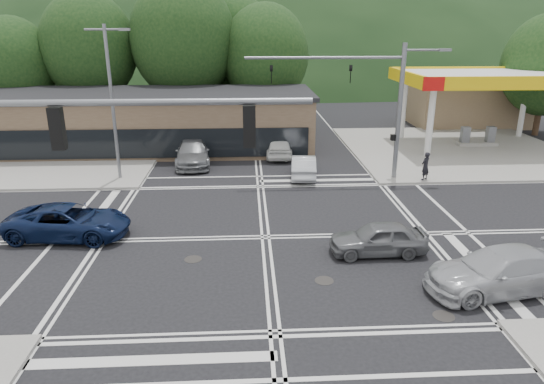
{
  "coord_description": "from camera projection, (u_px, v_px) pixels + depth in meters",
  "views": [
    {
      "loc": [
        -0.78,
        -19.67,
        8.88
      ],
      "look_at": [
        0.4,
        2.08,
        1.4
      ],
      "focal_mm": 32.0,
      "sensor_mm": 36.0,
      "label": 1
    }
  ],
  "objects": [
    {
      "name": "streetlight_nw",
      "position": [
        113.0,
        96.0,
        27.93
      ],
      "size": [
        2.5,
        0.25,
        9.0
      ],
      "color": "slate",
      "rests_on": "ground"
    },
    {
      "name": "car_blue_west",
      "position": [
        69.0,
        222.0,
        21.29
      ],
      "size": [
        5.48,
        2.9,
        1.47
      ],
      "primitive_type": "imported",
      "rotation": [
        0.0,
        0.0,
        1.48
      ],
      "color": "#0D193B",
      "rests_on": "ground"
    },
    {
      "name": "tree_n_d",
      "position": [
        14.0,
        65.0,
        40.3
      ],
      "size": [
        6.8,
        6.8,
        9.76
      ],
      "color": "#382619",
      "rests_on": "ground"
    },
    {
      "name": "pedestrian",
      "position": [
        425.0,
        166.0,
        28.76
      ],
      "size": [
        0.74,
        0.7,
        1.69
      ],
      "primitive_type": "imported",
      "rotation": [
        0.0,
        0.0,
        3.8
      ],
      "color": "black",
      "rests_on": "sidewalk_ne"
    },
    {
      "name": "car_grey_center",
      "position": [
        378.0,
        238.0,
        19.76
      ],
      "size": [
        3.98,
        1.66,
        1.35
      ],
      "primitive_type": "imported",
      "rotation": [
        0.0,
        0.0,
        -1.55
      ],
      "color": "slate",
      "rests_on": "ground"
    },
    {
      "name": "sidewalk_nw",
      "position": [
        49.0,
        155.0,
        34.87
      ],
      "size": [
        16.0,
        16.0,
        0.15
      ],
      "primitive_type": "cube",
      "color": "gray",
      "rests_on": "ground"
    },
    {
      "name": "hill_north",
      "position": [
        249.0,
        69.0,
        106.5
      ],
      "size": [
        252.0,
        126.0,
        140.0
      ],
      "primitive_type": "ellipsoid",
      "color": "black",
      "rests_on": "ground"
    },
    {
      "name": "convenience_store",
      "position": [
        467.0,
        104.0,
        45.52
      ],
      "size": [
        10.0,
        6.0,
        3.8
      ],
      "primitive_type": "cube",
      "color": "#846B4F",
      "rests_on": "ground"
    },
    {
      "name": "tree_n_a",
      "position": [
        89.0,
        48.0,
        41.13
      ],
      "size": [
        8.0,
        8.0,
        11.75
      ],
      "color": "#382619",
      "rests_on": "ground"
    },
    {
      "name": "car_queue_b",
      "position": [
        279.0,
        146.0,
        34.55
      ],
      "size": [
        2.04,
        4.59,
        1.53
      ],
      "primitive_type": "imported",
      "rotation": [
        0.0,
        0.0,
        3.09
      ],
      "color": "white",
      "rests_on": "ground"
    },
    {
      "name": "car_queue_a",
      "position": [
        303.0,
        166.0,
        29.91
      ],
      "size": [
        1.85,
        4.3,
        1.38
      ],
      "primitive_type": "imported",
      "rotation": [
        0.0,
        0.0,
        3.05
      ],
      "color": "silver",
      "rests_on": "ground"
    },
    {
      "name": "car_silver_east",
      "position": [
        500.0,
        271.0,
        16.94
      ],
      "size": [
        5.54,
        2.93,
        1.53
      ],
      "primitive_type": "imported",
      "rotation": [
        0.0,
        0.0,
        -1.42
      ],
      "color": "#A9ABB0",
      "rests_on": "ground"
    },
    {
      "name": "signal_mast_sw",
      "position": [
        16.0,
        189.0,
        11.77
      ],
      "size": [
        9.14,
        0.28,
        8.0
      ],
      "color": "slate",
      "rests_on": "ground"
    },
    {
      "name": "commercial_row",
      "position": [
        150.0,
        122.0,
        36.49
      ],
      "size": [
        24.0,
        8.0,
        4.0
      ],
      "primitive_type": "cube",
      "color": "brown",
      "rests_on": "ground"
    },
    {
      "name": "tree_n_e",
      "position": [
        232.0,
        45.0,
        45.52
      ],
      "size": [
        8.4,
        8.4,
        11.98
      ],
      "color": "#382619",
      "rests_on": "ground"
    },
    {
      "name": "ground",
      "position": [
        266.0,
        237.0,
        21.5
      ],
      "size": [
        120.0,
        120.0,
        0.0
      ],
      "primitive_type": "plane",
      "color": "black",
      "rests_on": "ground"
    },
    {
      "name": "car_northbound",
      "position": [
        193.0,
        153.0,
        32.64
      ],
      "size": [
        2.67,
        5.65,
        1.59
      ],
      "primitive_type": "imported",
      "rotation": [
        0.0,
        0.0,
        0.08
      ],
      "color": "slate",
      "rests_on": "ground"
    },
    {
      "name": "sidewalk_ne",
      "position": [
        456.0,
        150.0,
        36.41
      ],
      "size": [
        16.0,
        16.0,
        0.15
      ],
      "primitive_type": "cube",
      "color": "gray",
      "rests_on": "ground"
    },
    {
      "name": "tree_n_b",
      "position": [
        183.0,
        39.0,
        41.33
      ],
      "size": [
        9.0,
        9.0,
        12.98
      ],
      "color": "#382619",
      "rests_on": "ground"
    },
    {
      "name": "gas_station_canopy",
      "position": [
        485.0,
        81.0,
        35.83
      ],
      "size": [
        12.32,
        8.34,
        5.75
      ],
      "color": "silver",
      "rests_on": "ground"
    },
    {
      "name": "signal_mast_ne",
      "position": [
        379.0,
        96.0,
        27.95
      ],
      "size": [
        11.65,
        0.3,
        8.0
      ],
      "color": "slate",
      "rests_on": "ground"
    },
    {
      "name": "tree_n_c",
      "position": [
        265.0,
        55.0,
        42.11
      ],
      "size": [
        7.6,
        7.6,
        10.87
      ],
      "color": "#382619",
      "rests_on": "ground"
    }
  ]
}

